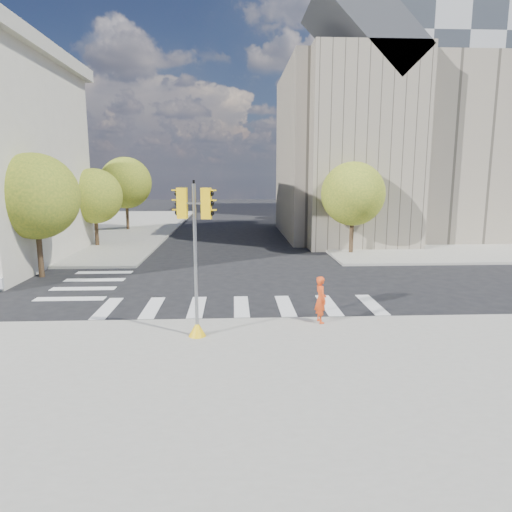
{
  "coord_description": "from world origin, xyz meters",
  "views": [
    {
      "loc": [
        -0.39,
        -19.96,
        5.31
      ],
      "look_at": [
        0.5,
        -2.05,
        2.1
      ],
      "focal_mm": 32.0,
      "sensor_mm": 36.0,
      "label": 1
    }
  ],
  "objects_px": {
    "traffic_signal": "(196,272)",
    "lamp_far": "(313,182)",
    "lamp_near": "(346,185)",
    "photographer": "(321,299)"
  },
  "relations": [
    {
      "from": "lamp_near",
      "to": "traffic_signal",
      "type": "height_order",
      "value": "lamp_near"
    },
    {
      "from": "lamp_far",
      "to": "traffic_signal",
      "type": "distance_m",
      "value": 35.2
    },
    {
      "from": "traffic_signal",
      "to": "photographer",
      "type": "bearing_deg",
      "value": 25.07
    },
    {
      "from": "lamp_near",
      "to": "traffic_signal",
      "type": "xyz_separation_m",
      "value": [
        -9.6,
        -19.79,
        -2.29
      ]
    },
    {
      "from": "traffic_signal",
      "to": "lamp_near",
      "type": "bearing_deg",
      "value": 73.54
    },
    {
      "from": "traffic_signal",
      "to": "photographer",
      "type": "relative_size",
      "value": 3.0
    },
    {
      "from": "lamp_near",
      "to": "traffic_signal",
      "type": "relative_size",
      "value": 1.62
    },
    {
      "from": "photographer",
      "to": "traffic_signal",
      "type": "bearing_deg",
      "value": 95.44
    },
    {
      "from": "lamp_far",
      "to": "photographer",
      "type": "distance_m",
      "value": 33.23
    },
    {
      "from": "traffic_signal",
      "to": "lamp_far",
      "type": "bearing_deg",
      "value": 83.55
    }
  ]
}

